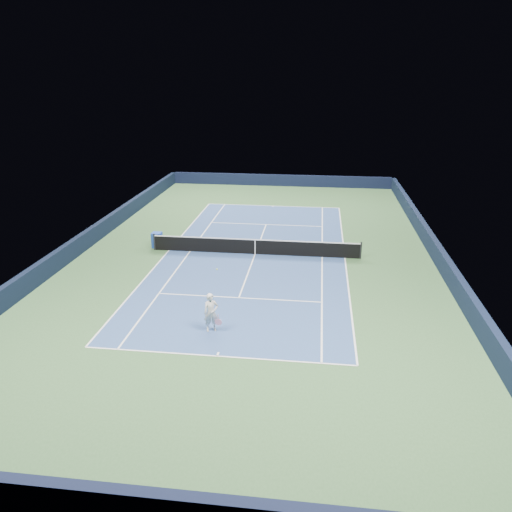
# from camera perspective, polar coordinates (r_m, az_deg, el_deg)

# --- Properties ---
(ground) EXTENTS (40.00, 40.00, 0.00)m
(ground) POSITION_cam_1_polar(r_m,az_deg,el_deg) (30.81, -0.10, 0.21)
(ground) COLOR #31552E
(ground) RESTS_ON ground
(wall_far) EXTENTS (22.00, 0.35, 1.10)m
(wall_far) POSITION_cam_1_polar(r_m,az_deg,el_deg) (49.69, 2.83, 8.64)
(wall_far) COLOR black
(wall_far) RESTS_ON ground
(wall_near) EXTENTS (22.00, 0.35, 1.10)m
(wall_near) POSITION_cam_1_polar(r_m,az_deg,el_deg) (13.90, -11.78, -26.50)
(wall_near) COLOR black
(wall_near) RESTS_ON ground
(wall_right) EXTENTS (0.35, 40.00, 1.10)m
(wall_right) POSITION_cam_1_polar(r_m,az_deg,el_deg) (31.23, 20.01, 0.29)
(wall_right) COLOR #101A32
(wall_right) RESTS_ON ground
(wall_left) EXTENTS (0.35, 40.00, 1.10)m
(wall_left) POSITION_cam_1_polar(r_m,az_deg,el_deg) (33.69, -18.70, 1.87)
(wall_left) COLOR black
(wall_left) RESTS_ON ground
(court_surface) EXTENTS (10.97, 23.77, 0.01)m
(court_surface) POSITION_cam_1_polar(r_m,az_deg,el_deg) (30.81, -0.10, 0.22)
(court_surface) COLOR navy
(court_surface) RESTS_ON ground
(baseline_far) EXTENTS (10.97, 0.08, 0.00)m
(baseline_far) POSITION_cam_1_polar(r_m,az_deg,el_deg) (42.10, 1.96, 5.75)
(baseline_far) COLOR white
(baseline_far) RESTS_ON ground
(baseline_near) EXTENTS (10.97, 0.08, 0.00)m
(baseline_near) POSITION_cam_1_polar(r_m,az_deg,el_deg) (20.20, -4.47, -11.34)
(baseline_near) COLOR white
(baseline_near) RESTS_ON ground
(sideline_doubles_right) EXTENTS (0.08, 23.77, 0.00)m
(sideline_doubles_right) POSITION_cam_1_polar(r_m,az_deg,el_deg) (30.64, 10.13, -0.22)
(sideline_doubles_right) COLOR white
(sideline_doubles_right) RESTS_ON ground
(sideline_doubles_left) EXTENTS (0.08, 23.77, 0.00)m
(sideline_doubles_left) POSITION_cam_1_polar(r_m,az_deg,el_deg) (31.93, -9.91, 0.65)
(sideline_doubles_left) COLOR white
(sideline_doubles_left) RESTS_ON ground
(sideline_singles_right) EXTENTS (0.08, 23.77, 0.00)m
(sideline_singles_right) POSITION_cam_1_polar(r_m,az_deg,el_deg) (30.59, 7.57, -0.10)
(sideline_singles_right) COLOR white
(sideline_singles_right) RESTS_ON ground
(sideline_singles_left) EXTENTS (0.08, 23.77, 0.00)m
(sideline_singles_left) POSITION_cam_1_polar(r_m,az_deg,el_deg) (31.56, -7.53, 0.55)
(sideline_singles_left) COLOR white
(sideline_singles_left) RESTS_ON ground
(service_line_far) EXTENTS (8.23, 0.08, 0.00)m
(service_line_far) POSITION_cam_1_polar(r_m,az_deg,el_deg) (36.84, 1.16, 3.62)
(service_line_far) COLOR white
(service_line_far) RESTS_ON ground
(service_line_near) EXTENTS (8.23, 0.08, 0.00)m
(service_line_near) POSITION_cam_1_polar(r_m,az_deg,el_deg) (24.95, -1.97, -4.79)
(service_line_near) COLOR white
(service_line_near) RESTS_ON ground
(center_service_line) EXTENTS (0.08, 12.80, 0.00)m
(center_service_line) POSITION_cam_1_polar(r_m,az_deg,el_deg) (30.81, -0.10, 0.23)
(center_service_line) COLOR white
(center_service_line) RESTS_ON ground
(center_mark_far) EXTENTS (0.08, 0.30, 0.00)m
(center_mark_far) POSITION_cam_1_polar(r_m,az_deg,el_deg) (41.96, 1.94, 5.70)
(center_mark_far) COLOR white
(center_mark_far) RESTS_ON ground
(center_mark_near) EXTENTS (0.08, 0.30, 0.00)m
(center_mark_near) POSITION_cam_1_polar(r_m,az_deg,el_deg) (20.33, -4.38, -11.12)
(center_mark_near) COLOR white
(center_mark_near) RESTS_ON ground
(tennis_net) EXTENTS (12.90, 0.10, 1.07)m
(tennis_net) POSITION_cam_1_polar(r_m,az_deg,el_deg) (30.64, -0.10, 1.10)
(tennis_net) COLOR black
(tennis_net) RESTS_ON ground
(sponsor_cube) EXTENTS (0.62, 0.56, 0.98)m
(sponsor_cube) POSITION_cam_1_polar(r_m,az_deg,el_deg) (32.51, -11.24, 1.82)
(sponsor_cube) COLOR #1D42B0
(sponsor_cube) RESTS_ON ground
(tennis_player) EXTENTS (0.85, 1.35, 2.51)m
(tennis_player) POSITION_cam_1_polar(r_m,az_deg,el_deg) (21.64, -5.15, -6.46)
(tennis_player) COLOR silver
(tennis_player) RESTS_ON ground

